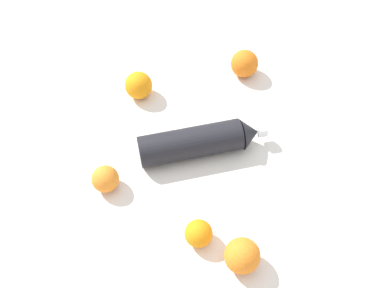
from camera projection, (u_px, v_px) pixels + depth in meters
The scene contains 7 objects.
ground_plane at pixel (183, 159), 1.10m from camera, with size 2.40×2.40×0.00m, color silver.
water_bottle at pixel (201, 142), 1.08m from camera, with size 0.28×0.23×0.08m.
orange_0 at pixel (242, 256), 0.92m from camera, with size 0.07×0.07×0.07m, color orange.
orange_1 at pixel (199, 233), 0.95m from camera, with size 0.06×0.06×0.06m, color orange.
orange_2 at pixel (244, 64), 1.24m from camera, with size 0.08×0.08×0.08m, color orange.
orange_3 at pixel (139, 85), 1.20m from camera, with size 0.07×0.07×0.07m, color orange.
orange_4 at pixel (105, 179), 1.03m from camera, with size 0.06×0.06×0.06m, color orange.
Camera 1 is at (-0.45, -0.43, 0.91)m, focal length 42.36 mm.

